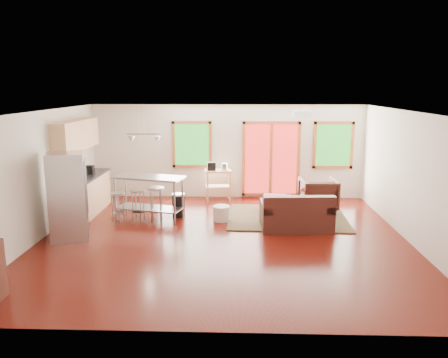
{
  "coord_description": "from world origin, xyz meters",
  "views": [
    {
      "loc": [
        0.3,
        -8.54,
        3.08
      ],
      "look_at": [
        0.0,
        0.3,
        1.2
      ],
      "focal_mm": 35.0,
      "sensor_mm": 36.0,
      "label": 1
    }
  ],
  "objects_px": {
    "rug": "(287,217)",
    "kitchen_cart": "(217,174)",
    "loveseat": "(296,215)",
    "armchair": "(318,193)",
    "coffee_table": "(303,200)",
    "ottoman": "(275,204)",
    "island": "(149,190)",
    "refrigerator": "(68,196)"
  },
  "relations": [
    {
      "from": "kitchen_cart",
      "to": "rug",
      "type": "bearing_deg",
      "value": -42.12
    },
    {
      "from": "refrigerator",
      "to": "coffee_table",
      "type": "bearing_deg",
      "value": 5.12
    },
    {
      "from": "loveseat",
      "to": "armchair",
      "type": "relative_size",
      "value": 1.76
    },
    {
      "from": "rug",
      "to": "island",
      "type": "distance_m",
      "value": 3.34
    },
    {
      "from": "ottoman",
      "to": "kitchen_cart",
      "type": "height_order",
      "value": "kitchen_cart"
    },
    {
      "from": "ottoman",
      "to": "refrigerator",
      "type": "distance_m",
      "value": 4.93
    },
    {
      "from": "coffee_table",
      "to": "armchair",
      "type": "height_order",
      "value": "armchair"
    },
    {
      "from": "armchair",
      "to": "ottoman",
      "type": "relative_size",
      "value": 1.55
    },
    {
      "from": "ottoman",
      "to": "kitchen_cart",
      "type": "bearing_deg",
      "value": 146.46
    },
    {
      "from": "coffee_table",
      "to": "refrigerator",
      "type": "relative_size",
      "value": 0.57
    },
    {
      "from": "coffee_table",
      "to": "ottoman",
      "type": "distance_m",
      "value": 0.69
    },
    {
      "from": "loveseat",
      "to": "rug",
      "type": "bearing_deg",
      "value": 93.9
    },
    {
      "from": "loveseat",
      "to": "ottoman",
      "type": "bearing_deg",
      "value": 100.67
    },
    {
      "from": "armchair",
      "to": "refrigerator",
      "type": "height_order",
      "value": "refrigerator"
    },
    {
      "from": "rug",
      "to": "kitchen_cart",
      "type": "height_order",
      "value": "kitchen_cart"
    },
    {
      "from": "coffee_table",
      "to": "island",
      "type": "distance_m",
      "value": 3.77
    },
    {
      "from": "rug",
      "to": "refrigerator",
      "type": "bearing_deg",
      "value": -161.4
    },
    {
      "from": "loveseat",
      "to": "kitchen_cart",
      "type": "relative_size",
      "value": 1.47
    },
    {
      "from": "armchair",
      "to": "kitchen_cart",
      "type": "relative_size",
      "value": 0.83
    },
    {
      "from": "coffee_table",
      "to": "armchair",
      "type": "bearing_deg",
      "value": 33.14
    },
    {
      "from": "coffee_table",
      "to": "ottoman",
      "type": "bearing_deg",
      "value": 170.97
    },
    {
      "from": "loveseat",
      "to": "coffee_table",
      "type": "bearing_deg",
      "value": 72.72
    },
    {
      "from": "island",
      "to": "kitchen_cart",
      "type": "bearing_deg",
      "value": 49.59
    },
    {
      "from": "rug",
      "to": "ottoman",
      "type": "height_order",
      "value": "ottoman"
    },
    {
      "from": "coffee_table",
      "to": "rug",
      "type": "bearing_deg",
      "value": -131.78
    },
    {
      "from": "armchair",
      "to": "island",
      "type": "bearing_deg",
      "value": 9.38
    },
    {
      "from": "coffee_table",
      "to": "kitchen_cart",
      "type": "height_order",
      "value": "kitchen_cart"
    },
    {
      "from": "ottoman",
      "to": "island",
      "type": "bearing_deg",
      "value": -165.51
    },
    {
      "from": "island",
      "to": "coffee_table",
      "type": "bearing_deg",
      "value": 10.35
    },
    {
      "from": "ottoman",
      "to": "island",
      "type": "height_order",
      "value": "island"
    },
    {
      "from": "rug",
      "to": "armchair",
      "type": "distance_m",
      "value": 1.22
    },
    {
      "from": "kitchen_cart",
      "to": "coffee_table",
      "type": "bearing_deg",
      "value": -26.91
    },
    {
      "from": "loveseat",
      "to": "armchair",
      "type": "bearing_deg",
      "value": 61.34
    },
    {
      "from": "rug",
      "to": "refrigerator",
      "type": "height_order",
      "value": "refrigerator"
    },
    {
      "from": "refrigerator",
      "to": "kitchen_cart",
      "type": "relative_size",
      "value": 1.66
    },
    {
      "from": "loveseat",
      "to": "armchair",
      "type": "distance_m",
      "value": 1.75
    },
    {
      "from": "rug",
      "to": "loveseat",
      "type": "height_order",
      "value": "loveseat"
    },
    {
      "from": "kitchen_cart",
      "to": "ottoman",
      "type": "bearing_deg",
      "value": -33.54
    },
    {
      "from": "loveseat",
      "to": "coffee_table",
      "type": "xyz_separation_m",
      "value": [
        0.32,
        1.3,
        -0.0
      ]
    },
    {
      "from": "coffee_table",
      "to": "ottoman",
      "type": "height_order",
      "value": "ottoman"
    },
    {
      "from": "coffee_table",
      "to": "armchair",
      "type": "relative_size",
      "value": 1.13
    },
    {
      "from": "rug",
      "to": "armchair",
      "type": "relative_size",
      "value": 3.1
    }
  ]
}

